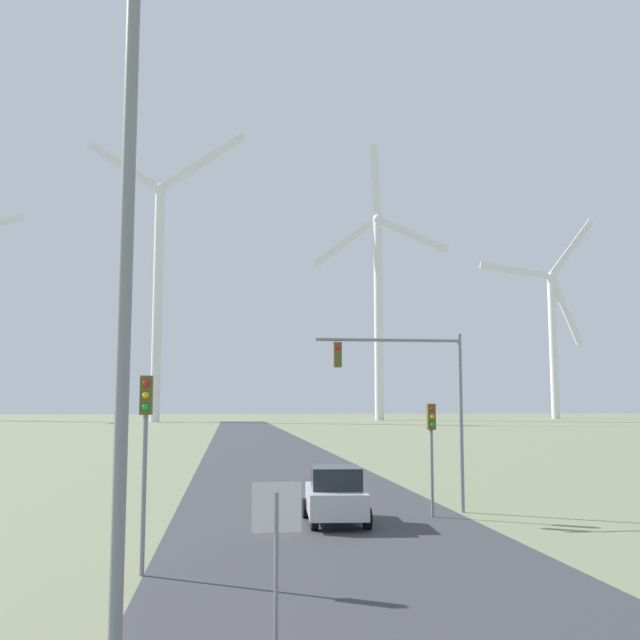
# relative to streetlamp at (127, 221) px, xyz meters

# --- Properties ---
(road_surface) EXTENTS (10.00, 240.00, 0.01)m
(road_surface) POSITION_rel_streetlamp_xyz_m (4.48, 43.01, -6.21)
(road_surface) COLOR #38383D
(road_surface) RESTS_ON ground
(streetlamp) EXTENTS (2.55, 0.32, 10.01)m
(streetlamp) POSITION_rel_streetlamp_xyz_m (0.00, 0.00, 0.00)
(streetlamp) COLOR gray
(streetlamp) RESTS_ON ground
(stop_sign_near) EXTENTS (0.81, 0.07, 2.58)m
(stop_sign_near) POSITION_rel_streetlamp_xyz_m (2.14, 2.61, -4.41)
(stop_sign_near) COLOR gray
(stop_sign_near) RESTS_ON ground
(traffic_light_post_near_left) EXTENTS (0.28, 0.33, 4.50)m
(traffic_light_post_near_left) POSITION_rel_streetlamp_xyz_m (-0.55, 7.93, -2.94)
(traffic_light_post_near_left) COLOR gray
(traffic_light_post_near_left) RESTS_ON ground
(traffic_light_post_near_right) EXTENTS (0.28, 0.34, 3.86)m
(traffic_light_post_near_right) POSITION_rel_streetlamp_xyz_m (8.33, 15.76, -3.38)
(traffic_light_post_near_right) COLOR gray
(traffic_light_post_near_right) RESTS_ON ground
(traffic_light_mast_overhead) EXTENTS (5.39, 0.35, 6.41)m
(traffic_light_mast_overhead) POSITION_rel_streetlamp_xyz_m (7.87, 16.73, -1.60)
(traffic_light_mast_overhead) COLOR gray
(traffic_light_mast_overhead) RESTS_ON ground
(car_approaching) EXTENTS (2.07, 4.21, 1.83)m
(car_approaching) POSITION_rel_streetlamp_xyz_m (4.82, 14.80, -5.31)
(car_approaching) COLOR #B7BCC1
(car_approaching) RESTS_ON ground
(wind_turbine_left) EXTENTS (37.81, 16.80, 66.85)m
(wind_turbine_left) POSITION_rel_streetlamp_xyz_m (-15.15, 161.67, 26.70)
(wind_turbine_left) COLOR white
(wind_turbine_left) RESTS_ON ground
(wind_turbine_center) EXTENTS (32.44, 15.03, 70.70)m
(wind_turbine_center) POSITION_rel_streetlamp_xyz_m (38.31, 173.62, 24.76)
(wind_turbine_center) COLOR white
(wind_turbine_center) RESTS_ON ground
(wind_turbine_right) EXTENTS (33.76, 2.60, 56.45)m
(wind_turbine_right) POSITION_rel_streetlamp_xyz_m (90.64, 188.22, 18.99)
(wind_turbine_right) COLOR white
(wind_turbine_right) RESTS_ON ground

